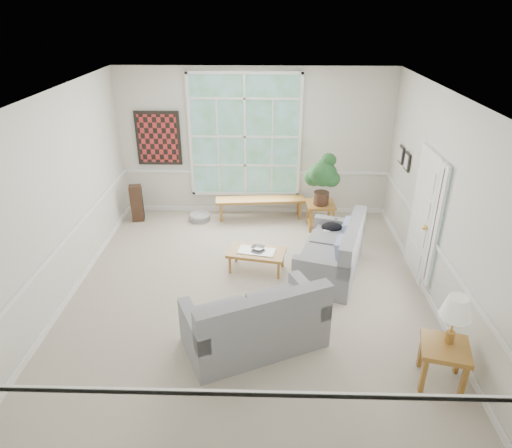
{
  "coord_description": "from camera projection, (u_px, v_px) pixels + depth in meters",
  "views": [
    {
      "loc": [
        0.27,
        -6.0,
        4.08
      ],
      "look_at": [
        0.1,
        0.2,
        1.05
      ],
      "focal_mm": 32.0,
      "sensor_mm": 36.0,
      "label": 1
    }
  ],
  "objects": [
    {
      "name": "end_table",
      "position": [
        320.0,
        215.0,
        9.03
      ],
      "size": [
        0.56,
        0.56,
        0.53
      ],
      "primitive_type": "cube",
      "rotation": [
        0.0,
        0.0,
        0.06
      ],
      "color": "olive",
      "rests_on": "floor"
    },
    {
      "name": "floor_speaker",
      "position": [
        137.0,
        203.0,
        9.29
      ],
      "size": [
        0.27,
        0.23,
        0.77
      ],
      "primitive_type": "cube",
      "rotation": [
        0.0,
        0.0,
        0.21
      ],
      "color": "#382217",
      "rests_on": "floor"
    },
    {
      "name": "window_bench",
      "position": [
        260.0,
        208.0,
        9.47
      ],
      "size": [
        1.85,
        0.52,
        0.43
      ],
      "primitive_type": "cube",
      "rotation": [
        0.0,
        0.0,
        0.09
      ],
      "color": "olive",
      "rests_on": "floor"
    },
    {
      "name": "wall_back",
      "position": [
        255.0,
        143.0,
        9.22
      ],
      "size": [
        5.5,
        0.02,
        3.0
      ],
      "primitive_type": "cube",
      "color": "silver",
      "rests_on": "ground"
    },
    {
      "name": "wall_frame_far",
      "position": [
        401.0,
        155.0,
        8.37
      ],
      "size": [
        0.04,
        0.26,
        0.32
      ],
      "primitive_type": "cube",
      "color": "black",
      "rests_on": "wall_right"
    },
    {
      "name": "window_back",
      "position": [
        245.0,
        137.0,
        9.13
      ],
      "size": [
        2.3,
        0.08,
        2.4
      ],
      "primitive_type": "cube",
      "color": "white",
      "rests_on": "wall_back"
    },
    {
      "name": "pewter_bowl",
      "position": [
        258.0,
        248.0,
        7.61
      ],
      "size": [
        0.38,
        0.38,
        0.07
      ],
      "primitive_type": "imported",
      "rotation": [
        0.0,
        0.0,
        -0.58
      ],
      "color": "#9E9DA3",
      "rests_on": "coffee_table"
    },
    {
      "name": "ceiling",
      "position": [
        248.0,
        95.0,
        5.87
      ],
      "size": [
        5.5,
        6.0,
        0.02
      ],
      "primitive_type": "cube",
      "color": "white",
      "rests_on": "ground"
    },
    {
      "name": "coffee_table",
      "position": [
        257.0,
        260.0,
        7.65
      ],
      "size": [
        1.02,
        0.68,
        0.35
      ],
      "primitive_type": "cube",
      "rotation": [
        0.0,
        0.0,
        -0.19
      ],
      "color": "olive",
      "rests_on": "floor"
    },
    {
      "name": "loveseat_front",
      "position": [
        254.0,
        314.0,
        5.85
      ],
      "size": [
        1.98,
        1.56,
        0.95
      ],
      "primitive_type": "cube",
      "rotation": [
        0.0,
        0.0,
        0.43
      ],
      "color": "gray",
      "rests_on": "floor"
    },
    {
      "name": "loveseat_right",
      "position": [
        331.0,
        248.0,
        7.45
      ],
      "size": [
        1.34,
        1.88,
        0.92
      ],
      "primitive_type": "cube",
      "rotation": [
        0.0,
        0.0,
        -0.3
      ],
      "color": "gray",
      "rests_on": "floor"
    },
    {
      "name": "entry_door",
      "position": [
        422.0,
        215.0,
        7.2
      ],
      "size": [
        0.08,
        0.9,
        2.1
      ],
      "primitive_type": "cube",
      "color": "white",
      "rests_on": "floor"
    },
    {
      "name": "wall_art",
      "position": [
        158.0,
        138.0,
        9.18
      ],
      "size": [
        0.9,
        0.06,
        1.1
      ],
      "primitive_type": "cube",
      "color": "#5A1A19",
      "rests_on": "wall_back"
    },
    {
      "name": "pet_bed",
      "position": [
        200.0,
        217.0,
        9.45
      ],
      "size": [
        0.5,
        0.5,
        0.13
      ],
      "primitive_type": "cylinder",
      "rotation": [
        0.0,
        0.0,
        0.15
      ],
      "color": "gray",
      "rests_on": "floor"
    },
    {
      "name": "wall_right",
      "position": [
        442.0,
        204.0,
        6.46
      ],
      "size": [
        0.02,
        6.0,
        3.0
      ],
      "primitive_type": "cube",
      "color": "silver",
      "rests_on": "ground"
    },
    {
      "name": "door_sidelight",
      "position": [
        436.0,
        227.0,
        6.59
      ],
      "size": [
        0.08,
        0.26,
        1.9
      ],
      "primitive_type": "cube",
      "color": "white",
      "rests_on": "wall_right"
    },
    {
      "name": "side_table",
      "position": [
        442.0,
        364.0,
        5.32
      ],
      "size": [
        0.64,
        0.64,
        0.54
      ],
      "primitive_type": "cube",
      "rotation": [
        0.0,
        0.0,
        -0.24
      ],
      "color": "olive",
      "rests_on": "floor"
    },
    {
      "name": "cat",
      "position": [
        332.0,
        226.0,
        7.94
      ],
      "size": [
        0.4,
        0.3,
        0.17
      ],
      "primitive_type": "ellipsoid",
      "rotation": [
        0.0,
        0.0,
        0.13
      ],
      "color": "black",
      "rests_on": "loveseat_right"
    },
    {
      "name": "wall_left",
      "position": [
        59.0,
        200.0,
        6.6
      ],
      "size": [
        0.02,
        6.0,
        3.0
      ],
      "primitive_type": "cube",
      "color": "silver",
      "rests_on": "ground"
    },
    {
      "name": "wall_front",
      "position": [
        234.0,
        343.0,
        3.83
      ],
      "size": [
        5.5,
        0.02,
        3.0
      ],
      "primitive_type": "cube",
      "color": "silver",
      "rests_on": "ground"
    },
    {
      "name": "floor",
      "position": [
        249.0,
        289.0,
        7.19
      ],
      "size": [
        5.5,
        6.0,
        0.01
      ],
      "primitive_type": "cube",
      "color": "#A89D8D",
      "rests_on": "ground"
    },
    {
      "name": "table_lamp",
      "position": [
        454.0,
        320.0,
        5.14
      ],
      "size": [
        0.5,
        0.5,
        0.62
      ],
      "primitive_type": null,
      "rotation": [
        0.0,
        0.0,
        -0.62
      ],
      "color": "white",
      "rests_on": "side_table"
    },
    {
      "name": "wall_frame_near",
      "position": [
        407.0,
        162.0,
        8.01
      ],
      "size": [
        0.04,
        0.26,
        0.32
      ],
      "primitive_type": "cube",
      "color": "black",
      "rests_on": "wall_right"
    },
    {
      "name": "houseplant",
      "position": [
        322.0,
        180.0,
        8.65
      ],
      "size": [
        0.63,
        0.63,
        1.01
      ],
      "primitive_type": null,
      "rotation": [
        0.0,
        0.0,
        0.08
      ],
      "color": "#204D23",
      "rests_on": "end_table"
    }
  ]
}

